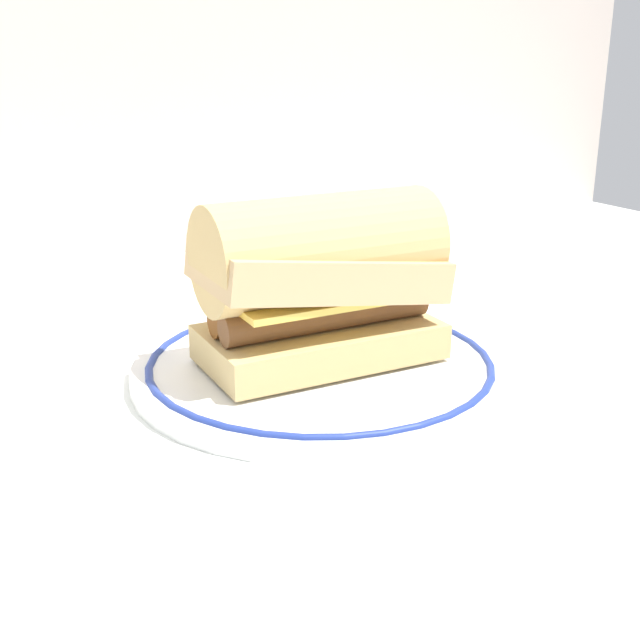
% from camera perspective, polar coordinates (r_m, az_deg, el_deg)
% --- Properties ---
extents(ground_plane, '(1.50, 1.50, 0.00)m').
position_cam_1_polar(ground_plane, '(0.62, -1.79, -3.94)').
color(ground_plane, white).
extents(plate, '(0.28, 0.28, 0.01)m').
position_cam_1_polar(plate, '(0.62, 0.00, -3.27)').
color(plate, white).
rests_on(plate, ground_plane).
extents(sausage_sandwich, '(0.18, 0.10, 0.12)m').
position_cam_1_polar(sausage_sandwich, '(0.59, 0.00, 3.00)').
color(sausage_sandwich, tan).
rests_on(sausage_sandwich, plate).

